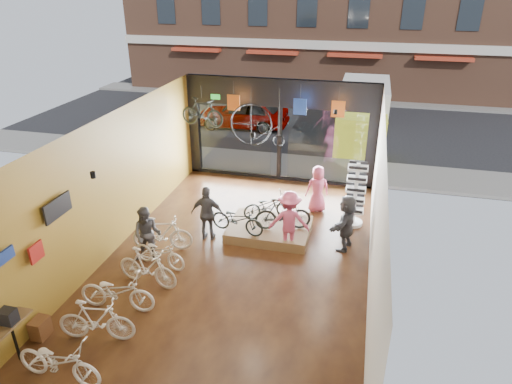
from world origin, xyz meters
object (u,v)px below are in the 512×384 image
(floor_bike_0, at_px, (59,361))
(customer_1, at_px, (147,235))
(customer_3, at_px, (289,221))
(floor_bike_3, at_px, (147,267))
(sunglasses_rack, at_px, (355,195))
(floor_bike_4, at_px, (160,252))
(display_bike_right, at_px, (268,205))
(penny_farthing, at_px, (260,127))
(floor_bike_2, at_px, (117,292))
(street_car, at_px, (244,113))
(customer_2, at_px, (208,213))
(hung_bike, at_px, (202,112))
(customer_5, at_px, (346,223))
(floor_bike_1, at_px, (96,320))
(customer_4, at_px, (317,189))
(box_truck, at_px, (362,116))
(display_bike_mid, at_px, (283,214))
(floor_bike_5, at_px, (162,234))
(display_platform, at_px, (269,229))

(floor_bike_0, relative_size, customer_1, 1.12)
(customer_3, bearing_deg, floor_bike_3, 31.82)
(sunglasses_rack, bearing_deg, floor_bike_4, -153.54)
(display_bike_right, relative_size, penny_farthing, 0.87)
(floor_bike_2, bearing_deg, penny_farthing, -18.28)
(street_car, relative_size, customer_2, 2.74)
(customer_2, relative_size, hung_bike, 1.05)
(customer_3, height_order, customer_5, customer_3)
(floor_bike_1, bearing_deg, floor_bike_0, 165.86)
(customer_2, bearing_deg, customer_4, -140.87)
(customer_3, bearing_deg, customer_5, -173.60)
(customer_2, xyz_separation_m, customer_4, (2.87, 2.55, -0.05))
(floor_bike_1, xyz_separation_m, floor_bike_3, (0.17, 2.03, 0.01))
(street_car, xyz_separation_m, floor_bike_0, (0.91, -16.53, -0.31))
(floor_bike_2, xyz_separation_m, customer_1, (-0.19, 2.01, 0.32))
(floor_bike_2, xyz_separation_m, hung_bike, (-0.19, 6.57, 2.45))
(box_truck, relative_size, display_bike_right, 4.19)
(floor_bike_3, height_order, display_bike_mid, display_bike_mid)
(display_bike_right, bearing_deg, floor_bike_3, 118.75)
(floor_bike_0, distance_m, display_bike_mid, 6.94)
(box_truck, bearing_deg, floor_bike_5, -115.13)
(floor_bike_2, height_order, penny_farthing, penny_farthing)
(floor_bike_2, xyz_separation_m, penny_farthing, (1.74, 6.78, 2.03))
(customer_4, height_order, hung_bike, hung_bike)
(street_car, height_order, floor_bike_4, street_car)
(customer_4, xyz_separation_m, customer_5, (1.06, -2.12, 0.04))
(floor_bike_3, xyz_separation_m, display_platform, (2.42, 3.16, -0.35))
(hung_bike, bearing_deg, customer_2, -148.35)
(floor_bike_1, height_order, customer_2, customer_2)
(box_truck, height_order, penny_farthing, penny_farthing)
(customer_5, relative_size, penny_farthing, 0.91)
(floor_bike_1, relative_size, customer_2, 0.99)
(sunglasses_rack, height_order, hung_bike, hung_bike)
(floor_bike_0, xyz_separation_m, floor_bike_3, (0.26, 3.18, 0.03))
(customer_4, bearing_deg, floor_bike_4, 28.43)
(street_car, height_order, display_bike_mid, street_car)
(floor_bike_5, height_order, customer_3, customer_3)
(floor_bike_5, relative_size, hung_bike, 1.07)
(box_truck, bearing_deg, floor_bike_0, -107.82)
(floor_bike_0, distance_m, customer_2, 5.74)
(floor_bike_0, distance_m, floor_bike_4, 4.01)
(hung_bike, bearing_deg, customer_1, -169.27)
(box_truck, height_order, floor_bike_2, box_truck)
(display_platform, bearing_deg, display_bike_right, 107.26)
(box_truck, distance_m, penny_farthing, 7.44)
(customer_5, xyz_separation_m, penny_farthing, (-3.17, 2.86, 1.68))
(display_platform, distance_m, penny_farthing, 3.63)
(floor_bike_3, distance_m, customer_2, 2.59)
(sunglasses_rack, bearing_deg, floor_bike_0, -133.49)
(street_car, height_order, customer_5, customer_5)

